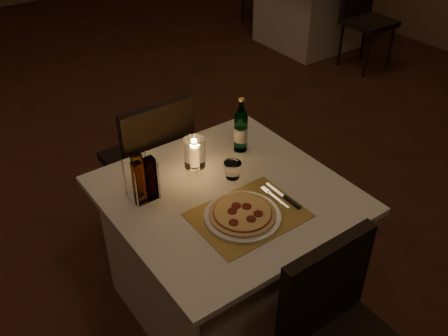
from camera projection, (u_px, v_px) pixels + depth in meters
floor at (150, 232)px, 3.10m from camera, size 8.00×10.00×0.02m
main_table at (226, 251)px, 2.42m from camera, size 1.00×1.00×0.74m
chair_near at (339, 329)px, 1.85m from camera, size 0.42×0.42×0.90m
chair_far at (152, 155)px, 2.79m from camera, size 0.42×0.42×0.90m
placemat at (248, 215)px, 2.08m from camera, size 0.45×0.34×0.00m
plate at (242, 216)px, 2.06m from camera, size 0.32×0.32×0.01m
pizza at (243, 213)px, 2.05m from camera, size 0.28×0.28×0.02m
fork at (273, 196)px, 2.18m from camera, size 0.02×0.18×0.00m
knife at (288, 199)px, 2.16m from camera, size 0.02×0.22×0.01m
tumbler at (233, 170)px, 2.28m from camera, size 0.08×0.08×0.08m
water_bottle at (241, 130)px, 2.43m from camera, size 0.07×0.07×0.28m
hurricane_candle at (195, 154)px, 2.26m from camera, size 0.10×0.10×0.19m
cruet_caddy at (143, 179)px, 2.13m from camera, size 0.12×0.12×0.21m
neighbor_table_right at (311, 10)px, 5.39m from camera, size 1.00×1.00×0.74m
neighbor_chair_ra at (364, 11)px, 4.82m from camera, size 0.42×0.42×0.90m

